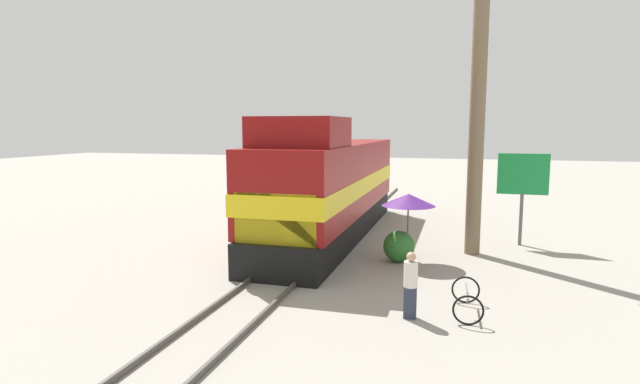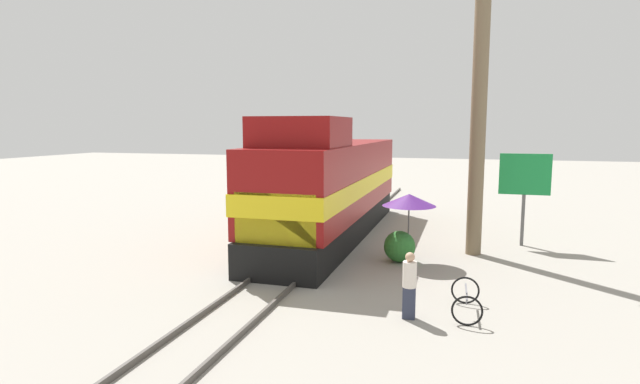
% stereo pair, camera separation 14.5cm
% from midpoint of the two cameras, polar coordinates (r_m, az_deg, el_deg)
% --- Properties ---
extents(ground_plane, '(120.00, 120.00, 0.00)m').
position_cam_midpoint_polar(ground_plane, '(17.14, -2.91, -8.25)').
color(ground_plane, gray).
extents(rail_near, '(0.08, 42.63, 0.15)m').
position_cam_midpoint_polar(rail_near, '(17.36, -5.18, -7.81)').
color(rail_near, '#4C4742').
rests_on(rail_near, ground_plane).
extents(rail_far, '(0.08, 42.63, 0.15)m').
position_cam_midpoint_polar(rail_far, '(16.91, -0.59, -8.20)').
color(rail_far, '#4C4742').
rests_on(rail_far, ground_plane).
extents(locomotive, '(3.08, 13.99, 4.97)m').
position_cam_midpoint_polar(locomotive, '(20.74, 0.84, 0.54)').
color(locomotive, black).
rests_on(locomotive, ground_plane).
extents(utility_pole, '(1.80, 0.54, 10.72)m').
position_cam_midpoint_polar(utility_pole, '(18.80, 17.36, 9.43)').
color(utility_pole, '#726047').
rests_on(utility_pole, ground_plane).
extents(vendor_umbrella, '(1.83, 1.83, 2.37)m').
position_cam_midpoint_polar(vendor_umbrella, '(17.27, 9.84, -0.89)').
color(vendor_umbrella, '#4C4C4C').
rests_on(vendor_umbrella, ground_plane).
extents(billboard_sign, '(1.90, 0.12, 3.61)m').
position_cam_midpoint_polar(billboard_sign, '(20.93, 21.99, 1.38)').
color(billboard_sign, '#595959').
rests_on(billboard_sign, ground_plane).
extents(shrub_cluster, '(1.08, 1.08, 1.08)m').
position_cam_midpoint_polar(shrub_cluster, '(17.52, 8.77, -6.15)').
color(shrub_cluster, '#2D722D').
rests_on(shrub_cluster, ground_plane).
extents(person_bystander, '(0.34, 0.34, 1.65)m').
position_cam_midpoint_polar(person_bystander, '(12.45, 9.98, -10.18)').
color(person_bystander, '#2D3347').
rests_on(person_bystander, ground_plane).
extents(bicycle, '(0.78, 1.61, 0.73)m').
position_cam_midpoint_polar(bicycle, '(13.21, 16.13, -11.68)').
color(bicycle, black).
rests_on(bicycle, ground_plane).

